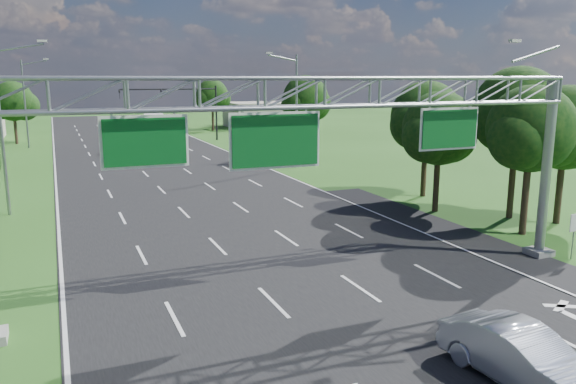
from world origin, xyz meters
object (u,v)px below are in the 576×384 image
sign_gantry (322,109)px  box_truck (155,127)px  traffic_signal (189,100)px  silver_sedan (522,356)px  regulatory_sign (575,227)px

sign_gantry → box_truck: bearing=86.5°
sign_gantry → box_truck: sign_gantry is taller
traffic_signal → silver_sedan: (-5.13, -61.10, -4.40)m
regulatory_sign → silver_sedan: regulatory_sign is taller
box_truck → silver_sedan: bearing=-83.8°
box_truck → sign_gantry: bearing=-85.9°
regulatory_sign → traffic_signal: (-4.92, 54.02, 3.66)m
silver_sedan → box_truck: size_ratio=0.53×
sign_gantry → regulatory_sign: 13.25m
silver_sedan → box_truck: (1.61, 66.51, 0.79)m
traffic_signal → regulatory_sign: bearing=-84.8°
sign_gantry → silver_sedan: (2.01, -8.10, -6.12)m
regulatory_sign → silver_sedan: size_ratio=0.45×
regulatory_sign → traffic_signal: size_ratio=0.17×
box_truck → regulatory_sign: bearing=-74.3°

